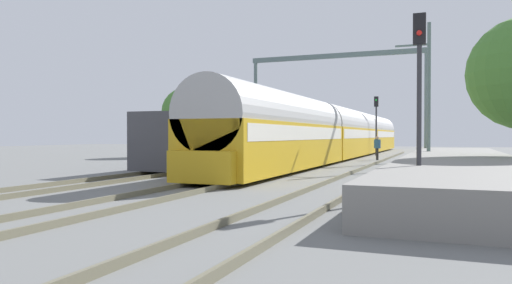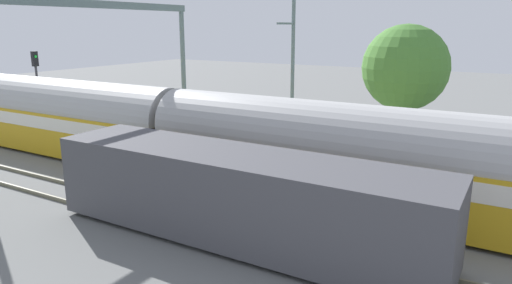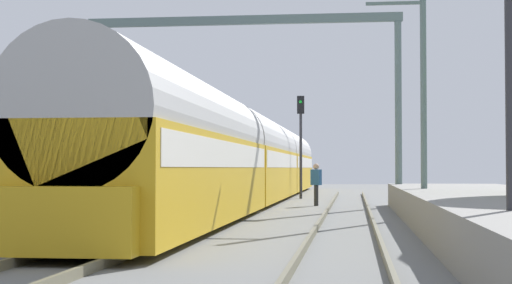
# 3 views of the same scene
# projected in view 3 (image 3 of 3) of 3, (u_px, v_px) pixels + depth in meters

# --- Properties ---
(ground) EXTENTS (120.00, 120.00, 0.00)m
(ground) POSITION_uv_depth(u_px,v_px,m) (155.00, 235.00, 18.86)
(ground) COLOR slate
(track_west) EXTENTS (1.52, 60.00, 0.16)m
(track_west) POSITION_uv_depth(u_px,v_px,m) (155.00, 231.00, 18.87)
(track_west) COLOR #69644F
(track_west) RESTS_ON ground
(track_east) EXTENTS (1.52, 60.00, 0.16)m
(track_east) POSITION_uv_depth(u_px,v_px,m) (345.00, 233.00, 18.35)
(track_east) COLOR #69644F
(track_east) RESTS_ON ground
(platform) EXTENTS (4.40, 28.00, 0.90)m
(platform) POSITION_uv_depth(u_px,v_px,m) (503.00, 213.00, 19.89)
(platform) COLOR gray
(platform) RESTS_ON ground
(passenger_train) EXTENTS (2.93, 49.20, 3.82)m
(passenger_train) POSITION_uv_depth(u_px,v_px,m) (253.00, 159.00, 37.22)
(passenger_train) COLOR gold
(passenger_train) RESTS_ON ground
(freight_car) EXTENTS (2.80, 13.00, 2.70)m
(freight_car) POSITION_uv_depth(u_px,v_px,m) (41.00, 171.00, 23.46)
(freight_car) COLOR #47474C
(freight_car) RESTS_ON ground
(person_crossing) EXTENTS (0.46, 0.38, 1.73)m
(person_crossing) POSITION_uv_depth(u_px,v_px,m) (316.00, 181.00, 33.30)
(person_crossing) COLOR #292929
(person_crossing) RESTS_ON ground
(railway_signal_near) EXTENTS (0.36, 0.30, 5.34)m
(railway_signal_near) POSITION_uv_depth(u_px,v_px,m) (509.00, 48.00, 12.53)
(railway_signal_near) COLOR #2D2D33
(railway_signal_near) RESTS_ON ground
(railway_signal_far) EXTENTS (0.36, 0.30, 5.20)m
(railway_signal_far) POSITION_uv_depth(u_px,v_px,m) (301.00, 133.00, 41.19)
(railway_signal_far) COLOR #2D2D33
(railway_signal_far) RESTS_ON ground
(catenary_gantry) EXTENTS (13.14, 0.28, 7.86)m
(catenary_gantry) POSITION_uv_depth(u_px,v_px,m) (242.00, 68.00, 33.72)
(catenary_gantry) COLOR slate
(catenary_gantry) RESTS_ON ground
(catenary_pole_east_mid) EXTENTS (1.90, 0.20, 8.00)m
(catenary_pole_east_mid) POSITION_uv_depth(u_px,v_px,m) (422.00, 86.00, 25.77)
(catenary_pole_east_mid) COLOR slate
(catenary_pole_east_mid) RESTS_ON ground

